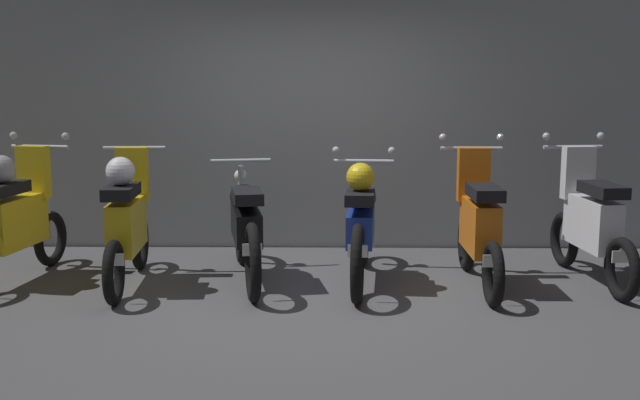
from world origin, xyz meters
name	(u,v)px	position (x,y,z in m)	size (l,w,h in m)	color
ground_plane	(301,303)	(0.00, 0.00, 0.00)	(80.00, 80.00, 0.00)	#4C4C4F
back_wall	(308,106)	(0.00, 2.18, 1.49)	(16.00, 0.30, 2.97)	#9EA0A3
motorbike_slot_0	(17,218)	(-2.53, 0.65, 0.57)	(0.58, 1.67, 1.29)	black
motorbike_slot_1	(127,221)	(-1.52, 0.53, 0.57)	(0.56, 1.68, 1.18)	black
motorbike_slot_2	(246,226)	(-0.51, 0.70, 0.49)	(0.61, 1.93, 1.03)	black
motorbike_slot_3	(361,223)	(0.51, 0.66, 0.53)	(0.59, 1.95, 1.15)	black
motorbike_slot_4	(479,226)	(1.52, 0.55, 0.53)	(0.59, 1.68, 1.29)	black
motorbike_slot_5	(590,223)	(2.53, 0.70, 0.53)	(0.59, 1.68, 1.29)	black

